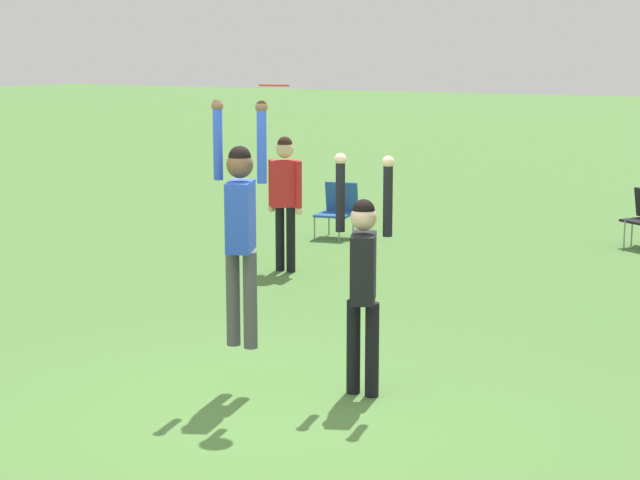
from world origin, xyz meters
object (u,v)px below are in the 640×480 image
at_px(frisbee, 274,85).
at_px(camping_chair_0, 337,207).
at_px(person_jumping, 241,218).
at_px(person_defending, 363,270).
at_px(person_spectator_near, 285,190).

distance_m(frisbee, camping_chair_0, 8.05).
distance_m(person_jumping, frisbee, 1.16).
relative_size(person_jumping, camping_chair_0, 2.45).
bearing_deg(frisbee, camping_chair_0, 116.11).
relative_size(person_defending, person_spectator_near, 1.15).
bearing_deg(person_jumping, person_spectator_near, 3.47).
bearing_deg(person_spectator_near, person_jumping, -95.84).
bearing_deg(frisbee, person_jumping, -154.39).
xyz_separation_m(person_jumping, person_spectator_near, (-2.42, 4.46, -0.43)).
bearing_deg(person_spectator_near, camping_chair_0, 70.92).
distance_m(frisbee, person_spectator_near, 5.33).
xyz_separation_m(frisbee, person_spectator_near, (-2.69, 4.33, -1.55)).
height_order(person_jumping, person_spectator_near, person_jumping).
bearing_deg(person_defending, person_spectator_near, -165.04).
relative_size(frisbee, person_spectator_near, 0.14).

